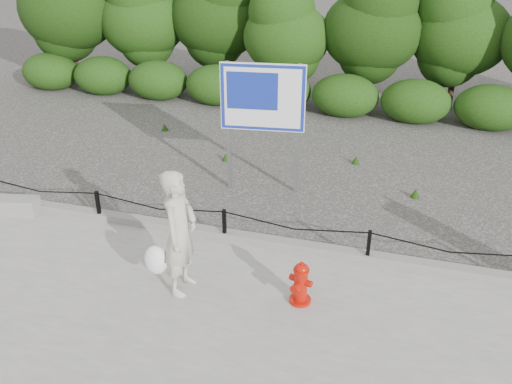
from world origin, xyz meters
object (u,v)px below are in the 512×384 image
object	(u,v)px
pedestrian	(178,235)
advertising_sign	(262,103)
fire_hydrant	(301,283)
concrete_block	(12,206)

from	to	relation	value
pedestrian	advertising_sign	xyz separation A→B (m)	(0.21, 3.77, 0.87)
fire_hydrant	concrete_block	size ratio (longest dim) A/B	0.68
pedestrian	concrete_block	xyz separation A→B (m)	(-4.10, 1.29, -0.80)
fire_hydrant	advertising_sign	distance (m)	4.20
pedestrian	fire_hydrant	bearing A→B (deg)	-83.15
concrete_block	advertising_sign	distance (m)	5.24
concrete_block	advertising_sign	bearing A→B (deg)	30.00
advertising_sign	pedestrian	bearing A→B (deg)	-100.71
concrete_block	advertising_sign	world-z (taller)	advertising_sign
fire_hydrant	pedestrian	world-z (taller)	pedestrian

